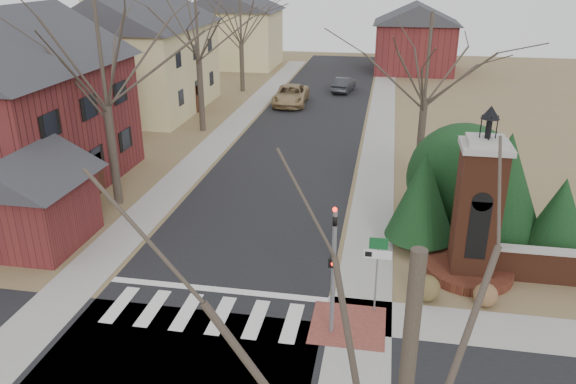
% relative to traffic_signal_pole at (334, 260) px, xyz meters
% --- Properties ---
extents(ground, '(120.00, 120.00, 0.00)m').
position_rel_traffic_signal_pole_xyz_m(ground, '(-4.30, -0.57, -2.59)').
color(ground, brown).
rests_on(ground, ground).
extents(main_street, '(8.00, 70.00, 0.01)m').
position_rel_traffic_signal_pole_xyz_m(main_street, '(-4.30, 21.43, -2.58)').
color(main_street, black).
rests_on(main_street, ground).
extents(crosswalk_zone, '(8.00, 2.20, 0.02)m').
position_rel_traffic_signal_pole_xyz_m(crosswalk_zone, '(-4.30, 0.23, -2.58)').
color(crosswalk_zone, silver).
rests_on(crosswalk_zone, ground).
extents(stop_bar, '(8.00, 0.35, 0.02)m').
position_rel_traffic_signal_pole_xyz_m(stop_bar, '(-4.30, 1.73, -2.58)').
color(stop_bar, silver).
rests_on(stop_bar, ground).
extents(sidewalk_right_main, '(2.00, 60.00, 0.02)m').
position_rel_traffic_signal_pole_xyz_m(sidewalk_right_main, '(0.90, 21.43, -2.58)').
color(sidewalk_right_main, gray).
rests_on(sidewalk_right_main, ground).
extents(sidewalk_left, '(2.00, 60.00, 0.02)m').
position_rel_traffic_signal_pole_xyz_m(sidewalk_left, '(-9.50, 21.43, -2.58)').
color(sidewalk_left, gray).
rests_on(sidewalk_left, ground).
extents(curb_apron, '(2.40, 2.40, 0.02)m').
position_rel_traffic_signal_pole_xyz_m(curb_apron, '(0.50, 0.43, -2.57)').
color(curb_apron, brown).
rests_on(curb_apron, ground).
extents(traffic_signal_pole, '(0.28, 0.41, 4.50)m').
position_rel_traffic_signal_pole_xyz_m(traffic_signal_pole, '(0.00, 0.00, 0.00)').
color(traffic_signal_pole, slate).
rests_on(traffic_signal_pole, ground).
extents(sign_post, '(0.90, 0.07, 2.75)m').
position_rel_traffic_signal_pole_xyz_m(sign_post, '(1.29, 1.41, -0.64)').
color(sign_post, slate).
rests_on(sign_post, ground).
extents(brick_gate_monument, '(3.20, 3.20, 6.47)m').
position_rel_traffic_signal_pole_xyz_m(brick_gate_monument, '(4.70, 4.42, -0.42)').
color(brick_gate_monument, '#572A19').
rests_on(brick_gate_monument, ground).
extents(house_brick_left, '(9.80, 11.80, 9.42)m').
position_rel_traffic_signal_pole_xyz_m(house_brick_left, '(-17.31, 9.42, 2.07)').
color(house_brick_left, maroon).
rests_on(house_brick_left, ground).
extents(house_stucco_left, '(9.80, 12.80, 9.28)m').
position_rel_traffic_signal_pole_xyz_m(house_stucco_left, '(-17.80, 26.42, 2.01)').
color(house_stucco_left, '#C9BE86').
rests_on(house_stucco_left, ground).
extents(garage_left, '(4.80, 4.80, 4.29)m').
position_rel_traffic_signal_pole_xyz_m(garage_left, '(-12.82, 3.92, -0.35)').
color(garage_left, maroon).
rests_on(garage_left, ground).
extents(house_distant_left, '(10.80, 8.80, 8.53)m').
position_rel_traffic_signal_pole_xyz_m(house_distant_left, '(-16.31, 47.42, 1.66)').
color(house_distant_left, '#C9BE86').
rests_on(house_distant_left, ground).
extents(house_distant_right, '(8.80, 8.80, 7.30)m').
position_rel_traffic_signal_pole_xyz_m(house_distant_right, '(3.69, 47.42, 1.06)').
color(house_distant_right, maroon).
rests_on(house_distant_right, ground).
extents(evergreen_near, '(2.80, 2.80, 4.10)m').
position_rel_traffic_signal_pole_xyz_m(evergreen_near, '(2.90, 6.43, -0.29)').
color(evergreen_near, '#473D33').
rests_on(evergreen_near, ground).
extents(evergreen_mid, '(3.40, 3.40, 4.70)m').
position_rel_traffic_signal_pole_xyz_m(evergreen_mid, '(6.20, 7.63, 0.01)').
color(evergreen_mid, '#473D33').
rests_on(evergreen_mid, ground).
extents(evergreen_far, '(2.40, 2.40, 3.30)m').
position_rel_traffic_signal_pole_xyz_m(evergreen_far, '(8.20, 6.63, -0.69)').
color(evergreen_far, '#473D33').
rests_on(evergreen_far, ground).
extents(evergreen_mass, '(4.80, 4.80, 4.80)m').
position_rel_traffic_signal_pole_xyz_m(evergreen_mass, '(4.70, 8.93, -0.19)').
color(evergreen_mass, black).
rests_on(evergreen_mass, ground).
extents(bare_tree_0, '(8.05, 8.05, 11.15)m').
position_rel_traffic_signal_pole_xyz_m(bare_tree_0, '(-11.30, 8.43, 5.11)').
color(bare_tree_0, '#473D33').
rests_on(bare_tree_0, ground).
extents(bare_tree_1, '(8.40, 8.40, 11.64)m').
position_rel_traffic_signal_pole_xyz_m(bare_tree_1, '(-11.30, 21.43, 5.44)').
color(bare_tree_1, '#473D33').
rests_on(bare_tree_1, ground).
extents(bare_tree_2, '(7.35, 7.35, 10.19)m').
position_rel_traffic_signal_pole_xyz_m(bare_tree_2, '(-11.80, 34.43, 4.44)').
color(bare_tree_2, '#473D33').
rests_on(bare_tree_2, ground).
extents(bare_tree_3, '(7.00, 7.00, 9.70)m').
position_rel_traffic_signal_pole_xyz_m(bare_tree_3, '(3.20, 15.43, 4.10)').
color(bare_tree_3, '#473D33').
rests_on(bare_tree_3, ground).
extents(pickup_truck, '(2.77, 5.65, 1.55)m').
position_rel_traffic_signal_pole_xyz_m(pickup_truck, '(-6.58, 30.05, -1.81)').
color(pickup_truck, '#A08457').
rests_on(pickup_truck, ground).
extents(distant_car, '(1.98, 4.12, 1.30)m').
position_rel_traffic_signal_pole_xyz_m(distant_car, '(-2.70, 35.73, -1.94)').
color(distant_car, '#2C2E33').
rests_on(distant_car, ground).
extents(dry_shrub_left, '(0.93, 0.93, 0.93)m').
position_rel_traffic_signal_pole_xyz_m(dry_shrub_left, '(3.04, 2.43, -2.12)').
color(dry_shrub_left, brown).
rests_on(dry_shrub_left, ground).
extents(dry_shrub_right, '(0.82, 0.82, 0.82)m').
position_rel_traffic_signal_pole_xyz_m(dry_shrub_right, '(5.00, 2.43, -2.18)').
color(dry_shrub_right, brown).
rests_on(dry_shrub_right, ground).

